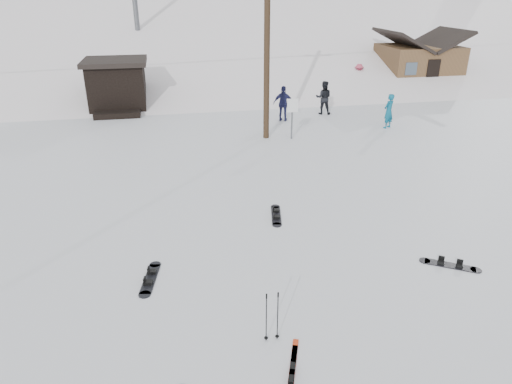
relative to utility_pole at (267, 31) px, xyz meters
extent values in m
plane|color=white|center=(-2.00, -14.00, -4.68)|extent=(200.00, 200.00, 0.00)
cube|color=white|center=(-2.00, 41.00, -16.68)|extent=(60.00, 85.24, 65.97)
cube|color=white|center=(36.00, 36.00, -15.68)|extent=(45.66, 93.98, 54.59)
cylinder|color=#3A2819|center=(0.00, 0.00, -0.18)|extent=(0.26, 0.26, 9.00)
cylinder|color=#595B60|center=(1.10, -0.40, -3.78)|extent=(0.07, 0.07, 1.80)
cube|color=white|center=(1.10, -0.44, -3.13)|extent=(0.50, 0.04, 0.60)
cube|color=black|center=(-7.00, 7.00, -3.43)|extent=(3.00, 3.00, 2.50)
cube|color=black|center=(-7.00, 7.00, -2.06)|extent=(3.40, 3.40, 0.25)
cube|color=black|center=(-7.00, 5.20, -4.53)|extent=(2.40, 1.20, 0.30)
cube|color=brown|center=(13.00, 10.00, -3.33)|extent=(5.00, 4.00, 2.70)
cube|color=black|center=(11.65, 10.00, -1.63)|extent=(2.69, 4.40, 1.43)
cube|color=black|center=(14.35, 10.00, -1.63)|extent=(2.69, 4.40, 1.43)
cube|color=black|center=(13.00, 7.98, -3.58)|extent=(0.90, 0.06, 1.90)
cube|color=#B03012|center=(-2.61, -13.99, -4.67)|extent=(0.68, 1.59, 0.02)
cube|color=black|center=(-2.61, -13.99, -4.62)|extent=(0.19, 0.31, 0.07)
cube|color=#B03012|center=(-2.55, -13.83, -4.67)|extent=(0.68, 1.59, 0.02)
cube|color=black|center=(-2.55, -13.83, -4.62)|extent=(0.19, 0.31, 0.07)
cylinder|color=black|center=(-2.84, -12.93, -4.14)|extent=(0.02, 0.02, 1.07)
cylinder|color=black|center=(-2.84, -12.93, -4.63)|extent=(0.08, 0.08, 0.01)
cylinder|color=black|center=(-2.84, -12.93, -3.63)|extent=(0.03, 0.03, 0.10)
cylinder|color=black|center=(-2.62, -12.93, -4.14)|extent=(0.02, 0.02, 1.07)
cylinder|color=black|center=(-2.62, -12.93, -4.63)|extent=(0.08, 0.08, 0.01)
cylinder|color=black|center=(-2.62, -12.93, -3.63)|extent=(0.03, 0.03, 0.10)
cube|color=black|center=(-5.11, -10.40, -4.67)|extent=(0.50, 1.25, 0.02)
cylinder|color=black|center=(-4.99, -9.80, -4.67)|extent=(0.28, 0.28, 0.02)
cylinder|color=black|center=(-5.22, -11.00, -4.67)|extent=(0.28, 0.28, 0.02)
cube|color=black|center=(-5.07, -10.19, -4.62)|extent=(0.22, 0.18, 0.08)
cube|color=black|center=(-5.15, -10.62, -4.62)|extent=(0.22, 0.18, 0.08)
cube|color=black|center=(2.22, -11.27, -4.67)|extent=(1.16, 0.86, 0.02)
cylinder|color=black|center=(2.73, -11.59, -4.67)|extent=(0.27, 0.27, 0.02)
cylinder|color=black|center=(1.72, -10.95, -4.67)|extent=(0.27, 0.27, 0.02)
cube|color=black|center=(2.41, -11.38, -4.62)|extent=(0.23, 0.24, 0.08)
cube|color=black|center=(2.04, -11.16, -4.62)|extent=(0.23, 0.24, 0.08)
cube|color=black|center=(-1.39, -7.77, -4.67)|extent=(0.51, 1.24, 0.02)
cylinder|color=black|center=(-1.28, -7.18, -4.67)|extent=(0.28, 0.28, 0.02)
cylinder|color=black|center=(-1.51, -8.37, -4.67)|extent=(0.28, 0.28, 0.02)
cube|color=black|center=(-1.35, -7.56, -4.62)|extent=(0.22, 0.18, 0.08)
cube|color=black|center=(-1.44, -7.99, -4.62)|extent=(0.22, 0.18, 0.08)
imported|color=#0B5876|center=(6.20, 0.41, -3.84)|extent=(0.73, 0.66, 1.67)
imported|color=black|center=(3.98, 3.62, -3.79)|extent=(1.04, 0.92, 1.78)
imported|color=#B8415B|center=(8.37, 9.31, -3.83)|extent=(1.19, 0.81, 1.70)
imported|color=#1C1E47|center=(1.49, 2.66, -3.78)|extent=(1.14, 0.82, 1.79)
camera|label=1|loc=(-4.40, -19.75, 1.67)|focal=32.00mm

